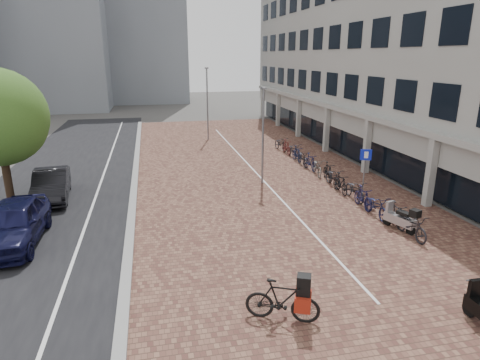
% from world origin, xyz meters
% --- Properties ---
extents(ground, '(140.00, 140.00, 0.00)m').
position_xyz_m(ground, '(0.00, 0.00, 0.00)').
color(ground, '#474442').
rests_on(ground, ground).
extents(plaza_brick, '(14.50, 42.00, 0.04)m').
position_xyz_m(plaza_brick, '(2.00, 12.00, 0.01)').
color(plaza_brick, brown).
rests_on(plaza_brick, ground).
extents(street_asphalt, '(8.00, 50.00, 0.03)m').
position_xyz_m(street_asphalt, '(-9.00, 12.00, 0.01)').
color(street_asphalt, black).
rests_on(street_asphalt, ground).
extents(curb, '(0.35, 42.00, 0.14)m').
position_xyz_m(curb, '(-5.10, 12.00, 0.07)').
color(curb, gray).
rests_on(curb, ground).
extents(lane_line, '(0.12, 44.00, 0.00)m').
position_xyz_m(lane_line, '(-7.00, 12.00, 0.02)').
color(lane_line, white).
rests_on(lane_line, street_asphalt).
extents(parking_line, '(0.10, 30.00, 0.00)m').
position_xyz_m(parking_line, '(2.20, 12.00, 0.04)').
color(parking_line, white).
rests_on(parking_line, plaza_brick).
extents(office_building, '(8.40, 40.00, 15.00)m').
position_xyz_m(office_building, '(12.97, 16.00, 8.44)').
color(office_building, '#A0A09B').
rests_on(office_building, ground).
extents(car_navy, '(2.01, 4.97, 1.69)m').
position_xyz_m(car_navy, '(-9.38, 3.75, 0.85)').
color(car_navy, black).
rests_on(car_navy, ground).
extents(car_dark, '(2.08, 4.68, 1.49)m').
position_xyz_m(car_dark, '(-9.09, 9.02, 0.75)').
color(car_dark, black).
rests_on(car_dark, ground).
extents(hero_bike, '(2.12, 1.37, 1.45)m').
position_xyz_m(hero_bike, '(-0.80, -3.06, 0.64)').
color(hero_bike, black).
rests_on(hero_bike, ground).
extents(scooter_front, '(1.02, 1.73, 1.14)m').
position_xyz_m(scooter_front, '(5.85, 1.71, 0.57)').
color(scooter_front, '#A8A7AD').
rests_on(scooter_front, ground).
extents(parking_sign, '(0.52, 0.23, 2.61)m').
position_xyz_m(parking_sign, '(6.20, 5.52, 1.77)').
color(parking_sign, slate).
rests_on(parking_sign, ground).
extents(lamp_near, '(0.12, 0.12, 5.33)m').
position_xyz_m(lamp_near, '(2.00, 9.22, 2.66)').
color(lamp_near, slate).
rests_on(lamp_near, ground).
extents(lamp_far, '(0.12, 0.12, 5.99)m').
position_xyz_m(lamp_far, '(0.77, 22.33, 2.99)').
color(lamp_far, slate).
rests_on(lamp_far, ground).
extents(street_tree, '(4.49, 4.49, 6.53)m').
position_xyz_m(street_tree, '(-10.74, 8.54, 4.15)').
color(street_tree, '#382619').
rests_on(street_tree, ground).
extents(bike_row, '(1.16, 18.12, 1.05)m').
position_xyz_m(bike_row, '(5.74, 9.05, 0.52)').
color(bike_row, black).
rests_on(bike_row, ground).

